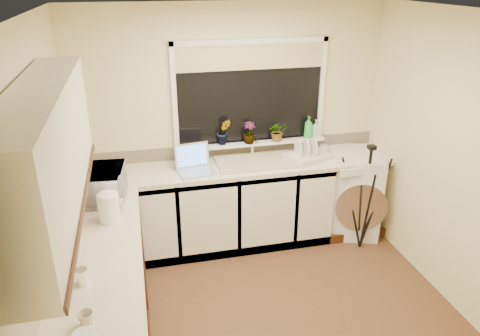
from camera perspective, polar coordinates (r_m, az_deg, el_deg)
name	(u,v)px	position (r m, az deg, el deg)	size (l,w,h in m)	color
floor	(269,315)	(4.09, 3.70, -17.87)	(3.20, 3.20, 0.00)	brown
ceiling	(279,13)	(3.09, 4.93, 18.74)	(3.20, 3.20, 0.00)	white
wall_back	(231,125)	(4.76, -1.14, 5.39)	(3.20, 3.20, 0.00)	beige
wall_front	(372,325)	(2.26, 16.15, -18.32)	(3.20, 3.20, 0.00)	beige
wall_left	(46,209)	(3.34, -23.08, -4.77)	(3.00, 3.00, 0.00)	beige
wall_right	(460,166)	(4.15, 25.80, 0.20)	(3.00, 3.00, 0.00)	beige
base_cabinet_back	(207,209)	(4.75, -4.13, -5.17)	(2.55, 0.60, 0.86)	silver
base_cabinet_left	(105,325)	(3.49, -16.56, -18.31)	(0.54, 2.40, 0.86)	silver
worktop_back	(238,167)	(4.61, -0.31, 0.18)	(3.20, 0.60, 0.04)	beige
worktop_left	(97,272)	(3.21, -17.49, -12.27)	(0.60, 2.40, 0.04)	beige
upper_cabinet	(47,151)	(2.68, -22.97, 1.94)	(0.28, 1.90, 0.70)	silver
splashback_left	(44,246)	(3.13, -23.34, -8.91)	(0.02, 2.40, 0.45)	beige
splashback_back	(231,148)	(4.84, -1.08, 2.47)	(3.20, 0.02, 0.14)	beige
window_glass	(250,94)	(4.70, 1.28, 9.27)	(1.50, 0.02, 1.00)	black
window_blind	(251,57)	(4.60, 1.41, 13.73)	(1.50, 0.02, 0.25)	tan
windowsill	(251,143)	(4.81, 1.39, 3.15)	(1.60, 0.14, 0.03)	white
sink	(257,162)	(4.64, 2.09, 0.78)	(0.82, 0.46, 0.03)	tan
faucet	(252,146)	(4.77, 1.54, 2.78)	(0.03, 0.03, 0.24)	silver
washing_machine	(347,192)	(5.17, 13.29, -2.93)	(0.65, 0.63, 0.92)	silver
laptop	(194,164)	(4.46, -5.72, 0.46)	(0.39, 0.35, 0.26)	#ACADB5
kettle	(109,208)	(3.68, -16.09, -4.86)	(0.17, 0.17, 0.22)	white
dish_rack	(307,157)	(4.76, 8.41, 1.37)	(0.43, 0.32, 0.06)	beige
tripod	(366,199)	(4.81, 15.44, -3.70)	(0.57, 0.57, 1.15)	black
steel_jar	(82,276)	(3.07, -19.17, -12.70)	(0.08, 0.08, 0.10)	white
microwave	(104,184)	(4.04, -16.62, -1.96)	(0.48, 0.32, 0.27)	silver
plant_b	(224,132)	(4.69, -2.07, 4.56)	(0.15, 0.12, 0.27)	#999999
plant_c	(249,133)	(4.72, 1.17, 4.44)	(0.13, 0.13, 0.23)	#999999
plant_d	(278,131)	(4.81, 4.74, 4.62)	(0.19, 0.17, 0.21)	#999999
soap_bottle_green	(308,127)	(4.94, 8.55, 5.09)	(0.09, 0.09, 0.24)	green
soap_bottle_clear	(316,128)	(4.98, 9.47, 4.91)	(0.08, 0.09, 0.19)	#999999
cup_back	(324,150)	(4.96, 10.49, 2.29)	(0.12, 0.12, 0.09)	beige
cup_left	(86,319)	(2.77, -18.71, -17.44)	(0.09, 0.09, 0.08)	beige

